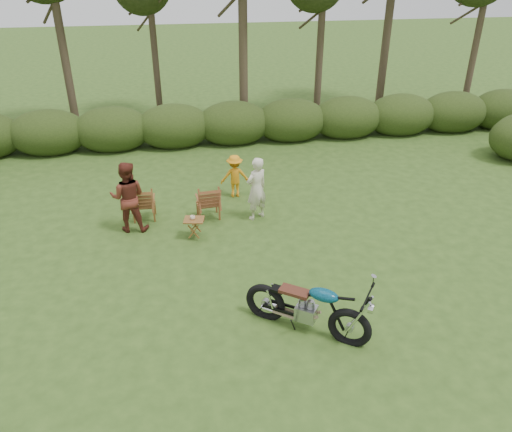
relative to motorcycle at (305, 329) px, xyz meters
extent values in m
plane|color=#2B4517|center=(-0.04, 0.75, 0.00)|extent=(80.00, 80.00, 0.00)
cylinder|color=#3C2C21|center=(-5.54, 11.85, 3.60)|extent=(0.28, 0.28, 7.20)
cylinder|color=#3C2C21|center=(-2.54, 12.95, 3.15)|extent=(0.24, 0.24, 6.30)
cylinder|color=#3C2C21|center=(0.46, 10.75, 3.83)|extent=(0.30, 0.30, 7.65)
cylinder|color=#3C2C21|center=(3.46, 11.85, 3.24)|extent=(0.26, 0.26, 6.48)
cylinder|color=#3C2C21|center=(6.46, 12.95, 3.96)|extent=(0.32, 0.32, 7.92)
cylinder|color=#3C2C21|center=(8.96, 10.75, 3.42)|extent=(0.24, 0.24, 6.84)
ellipsoid|color=#243412|center=(-6.04, 9.75, 0.63)|extent=(2.52, 1.68, 1.51)
ellipsoid|color=#243412|center=(-4.04, 9.75, 0.63)|extent=(2.52, 1.68, 1.51)
ellipsoid|color=#243412|center=(-2.04, 9.75, 0.63)|extent=(2.52, 1.68, 1.51)
ellipsoid|color=#243412|center=(-0.04, 9.75, 0.63)|extent=(2.52, 1.68, 1.51)
ellipsoid|color=#243412|center=(1.96, 9.75, 0.63)|extent=(2.52, 1.68, 1.51)
ellipsoid|color=#243412|center=(3.96, 9.75, 0.63)|extent=(2.52, 1.68, 1.51)
ellipsoid|color=#243412|center=(5.96, 9.75, 0.63)|extent=(2.52, 1.68, 1.51)
ellipsoid|color=#243412|center=(7.96, 9.75, 0.63)|extent=(2.52, 1.68, 1.51)
ellipsoid|color=#243412|center=(9.96, 9.75, 0.63)|extent=(2.52, 1.68, 1.51)
imported|color=#F0DFC6|center=(-1.75, 3.45, 0.52)|extent=(0.12, 0.12, 0.09)
imported|color=beige|center=(-0.17, 4.16, 0.00)|extent=(0.69, 0.62, 1.58)
imported|color=maroon|center=(-3.18, 4.09, 0.00)|extent=(0.89, 0.73, 1.69)
imported|color=orange|center=(-0.54, 5.47, 0.00)|extent=(0.75, 0.44, 1.16)
camera|label=1|loc=(-1.95, -6.51, 5.86)|focal=35.00mm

